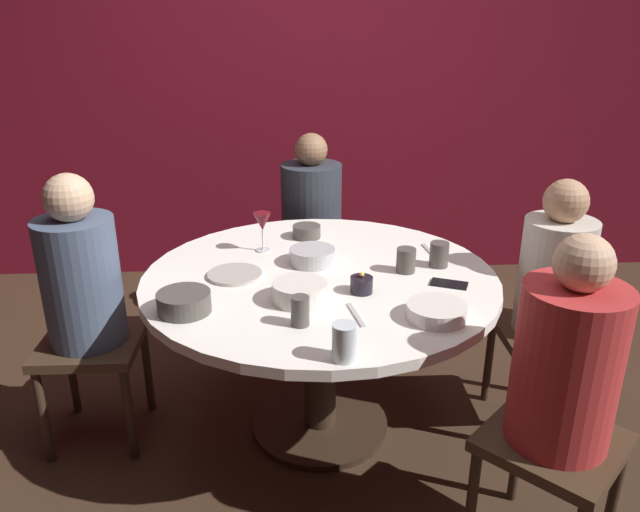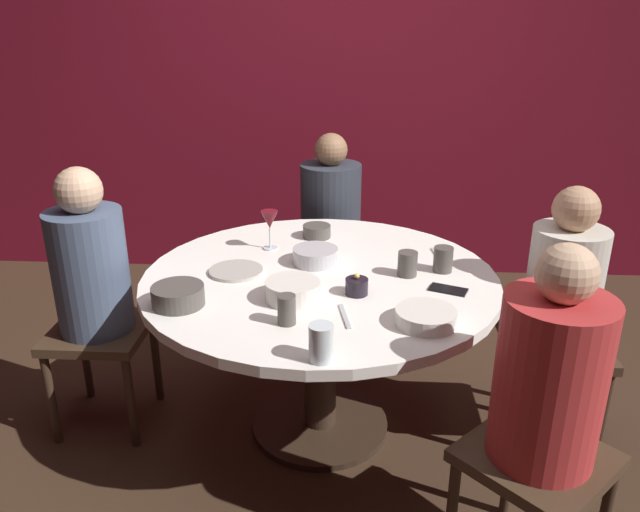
{
  "view_description": "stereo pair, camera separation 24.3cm",
  "coord_description": "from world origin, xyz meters",
  "px_view_note": "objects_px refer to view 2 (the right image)",
  "views": [
    {
      "loc": [
        -0.11,
        -2.26,
        1.72
      ],
      "look_at": [
        0.0,
        0.0,
        0.82
      ],
      "focal_mm": 34.34,
      "sensor_mm": 36.0,
      "label": 1
    },
    {
      "loc": [
        0.13,
        -2.26,
        1.72
      ],
      "look_at": [
        0.0,
        0.0,
        0.82
      ],
      "focal_mm": 34.34,
      "sensor_mm": 36.0,
      "label": 2
    }
  ],
  "objects_px": {
    "dinner_plate": "(236,271)",
    "cell_phone": "(448,290)",
    "seated_diner_left": "(91,274)",
    "seated_diner_front_right": "(548,386)",
    "dining_table": "(320,306)",
    "cup_near_candle": "(321,343)",
    "bowl_salad_center": "(178,296)",
    "cup_center_front": "(443,259)",
    "bowl_serving_large": "(315,256)",
    "seated_diner_back": "(331,210)",
    "candle_holder": "(357,286)",
    "wine_glass": "(270,221)",
    "cup_by_right_diner": "(407,264)",
    "seated_diner_right": "(563,291)",
    "cup_by_left_diner": "(287,310)",
    "bowl_sauce_side": "(293,291)",
    "bowl_small_white": "(426,317)",
    "bowl_rice_portion": "(317,231)"
  },
  "relations": [
    {
      "from": "dinner_plate",
      "to": "cell_phone",
      "type": "height_order",
      "value": "dinner_plate"
    },
    {
      "from": "seated_diner_left",
      "to": "seated_diner_front_right",
      "type": "distance_m",
      "value": 1.8
    },
    {
      "from": "dining_table",
      "to": "cup_near_candle",
      "type": "distance_m",
      "value": 0.68
    },
    {
      "from": "bowl_salad_center",
      "to": "cup_center_front",
      "type": "height_order",
      "value": "cup_center_front"
    },
    {
      "from": "bowl_serving_large",
      "to": "seated_diner_back",
      "type": "bearing_deg",
      "value": 88.25
    },
    {
      "from": "candle_holder",
      "to": "wine_glass",
      "type": "xyz_separation_m",
      "value": [
        -0.39,
        0.45,
        0.1
      ]
    },
    {
      "from": "dinner_plate",
      "to": "cup_by_right_diner",
      "type": "distance_m",
      "value": 0.69
    },
    {
      "from": "seated_diner_right",
      "to": "bowl_serving_large",
      "type": "bearing_deg",
      "value": -6.83
    },
    {
      "from": "wine_glass",
      "to": "cup_center_front",
      "type": "distance_m",
      "value": 0.77
    },
    {
      "from": "seated_diner_right",
      "to": "cup_center_front",
      "type": "xyz_separation_m",
      "value": [
        -0.47,
        0.06,
        0.1
      ]
    },
    {
      "from": "cup_by_right_diner",
      "to": "cell_phone",
      "type": "bearing_deg",
      "value": -43.33
    },
    {
      "from": "bowl_salad_center",
      "to": "cup_near_candle",
      "type": "distance_m",
      "value": 0.64
    },
    {
      "from": "cell_phone",
      "to": "cup_by_left_diner",
      "type": "relative_size",
      "value": 1.34
    },
    {
      "from": "dining_table",
      "to": "bowl_sauce_side",
      "type": "bearing_deg",
      "value": -109.83
    },
    {
      "from": "candle_holder",
      "to": "bowl_salad_center",
      "type": "height_order",
      "value": "candle_holder"
    },
    {
      "from": "seated_diner_front_right",
      "to": "seated_diner_back",
      "type": "bearing_deg",
      "value": -22.4
    },
    {
      "from": "seated_diner_left",
      "to": "dinner_plate",
      "type": "xyz_separation_m",
      "value": [
        0.61,
        -0.0,
        0.03
      ]
    },
    {
      "from": "seated_diner_back",
      "to": "seated_diner_right",
      "type": "distance_m",
      "value": 1.39
    },
    {
      "from": "cup_by_right_diner",
      "to": "bowl_serving_large",
      "type": "bearing_deg",
      "value": 164.21
    },
    {
      "from": "cup_by_right_diner",
      "to": "cup_center_front",
      "type": "xyz_separation_m",
      "value": [
        0.15,
        0.05,
        0.0
      ]
    },
    {
      "from": "seated_diner_back",
      "to": "bowl_sauce_side",
      "type": "bearing_deg",
      "value": -3.98
    },
    {
      "from": "wine_glass",
      "to": "cup_by_right_diner",
      "type": "bearing_deg",
      "value": -24.12
    },
    {
      "from": "seated_diner_back",
      "to": "cup_by_right_diner",
      "type": "relative_size",
      "value": 11.36
    },
    {
      "from": "wine_glass",
      "to": "bowl_small_white",
      "type": "xyz_separation_m",
      "value": [
        0.62,
        -0.68,
        -0.1
      ]
    },
    {
      "from": "bowl_rice_portion",
      "to": "cup_near_candle",
      "type": "bearing_deg",
      "value": -85.63
    },
    {
      "from": "bowl_sauce_side",
      "to": "seated_diner_right",
      "type": "bearing_deg",
      "value": 12.72
    },
    {
      "from": "cell_phone",
      "to": "cup_near_candle",
      "type": "height_order",
      "value": "cup_near_candle"
    },
    {
      "from": "seated_diner_left",
      "to": "cell_phone",
      "type": "xyz_separation_m",
      "value": [
        1.44,
        -0.12,
        0.03
      ]
    },
    {
      "from": "wine_glass",
      "to": "bowl_rice_portion",
      "type": "distance_m",
      "value": 0.28
    },
    {
      "from": "dining_table",
      "to": "seated_diner_front_right",
      "type": "relative_size",
      "value": 1.24
    },
    {
      "from": "seated_diner_left",
      "to": "cup_near_candle",
      "type": "bearing_deg",
      "value": -33.34
    },
    {
      "from": "seated_diner_back",
      "to": "dinner_plate",
      "type": "bearing_deg",
      "value": -18.96
    },
    {
      "from": "cup_by_left_diner",
      "to": "cup_by_right_diner",
      "type": "relative_size",
      "value": 1.05
    },
    {
      "from": "seated_diner_back",
      "to": "bowl_small_white",
      "type": "distance_m",
      "value": 1.45
    },
    {
      "from": "seated_diner_back",
      "to": "bowl_small_white",
      "type": "height_order",
      "value": "seated_diner_back"
    },
    {
      "from": "seated_diner_right",
      "to": "cell_phone",
      "type": "relative_size",
      "value": 8.02
    },
    {
      "from": "bowl_sauce_side",
      "to": "bowl_small_white",
      "type": "bearing_deg",
      "value": -19.1
    },
    {
      "from": "cup_by_right_diner",
      "to": "cup_by_left_diner",
      "type": "bearing_deg",
      "value": -134.98
    },
    {
      "from": "seated_diner_left",
      "to": "cup_by_right_diner",
      "type": "distance_m",
      "value": 1.3
    },
    {
      "from": "seated_diner_left",
      "to": "cup_near_candle",
      "type": "height_order",
      "value": "seated_diner_left"
    },
    {
      "from": "cup_by_left_diner",
      "to": "dinner_plate",
      "type": "bearing_deg",
      "value": 121.03
    },
    {
      "from": "bowl_salad_center",
      "to": "seated_diner_right",
      "type": "bearing_deg",
      "value": 11.82
    },
    {
      "from": "seated_diner_left",
      "to": "candle_holder",
      "type": "bearing_deg",
      "value": -9.1
    },
    {
      "from": "bowl_small_white",
      "to": "dinner_plate",
      "type": "bearing_deg",
      "value": 151.14
    },
    {
      "from": "cup_near_candle",
      "to": "cup_by_left_diner",
      "type": "bearing_deg",
      "value": 119.52
    },
    {
      "from": "seated_diner_right",
      "to": "bowl_salad_center",
      "type": "bearing_deg",
      "value": 11.82
    },
    {
      "from": "dining_table",
      "to": "bowl_sauce_side",
      "type": "xyz_separation_m",
      "value": [
        -0.09,
        -0.24,
        0.18
      ]
    },
    {
      "from": "candle_holder",
      "to": "bowl_serving_large",
      "type": "distance_m",
      "value": 0.34
    },
    {
      "from": "bowl_sauce_side",
      "to": "bowl_rice_portion",
      "type": "xyz_separation_m",
      "value": [
        0.04,
        0.68,
        -0.01
      ]
    },
    {
      "from": "bowl_serving_large",
      "to": "seated_diner_front_right",
      "type": "bearing_deg",
      "value": -48.38
    }
  ]
}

